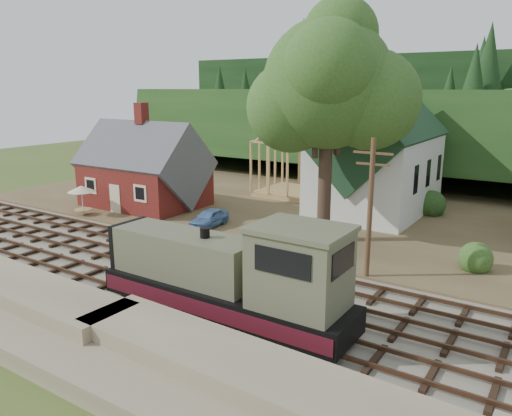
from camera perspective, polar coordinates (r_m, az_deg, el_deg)
The scene contains 16 objects.
ground at distance 27.92m, azimuth -5.23°, elevation -8.69°, with size 140.00×140.00×0.00m, color #384C1E.
embankment at distance 22.57m, azimuth -19.21°, elevation -15.14°, with size 64.00×5.00×1.60m, color #7F7259.
railroad_bed at distance 27.89m, azimuth -5.23°, elevation -8.53°, with size 64.00×11.00×0.16m, color #726B5B.
village_flat at distance 42.73m, azimuth 9.88°, elevation -0.70°, with size 64.00×26.00×0.30m, color brown.
hillside at distance 65.09m, azimuth 18.36°, elevation 3.58°, with size 70.00×28.00×8.00m, color #1E3F19.
ridge at distance 80.51m, azimuth 21.37°, elevation 5.14°, with size 80.00×20.00×12.00m, color black.
depot at distance 45.39m, azimuth -12.62°, elevation 3.96°, with size 10.80×7.41×9.00m.
church at distance 42.62m, azimuth 13.54°, elevation 5.98°, with size 8.40×15.17×13.00m.
timber_frame at distance 48.19m, azimuth 5.38°, elevation 4.84°, with size 8.20×6.20×6.99m.
lattice_tower at distance 53.02m, azimuth 8.66°, elevation 12.89°, with size 3.20×3.20×12.12m.
big_tree at distance 33.33m, azimuth 8.52°, elevation 12.87°, with size 10.90×8.40×14.70m.
telegraph_pole_near at distance 27.69m, azimuth 12.91°, elevation 0.07°, with size 2.20×0.28×8.00m.
locomotive at distance 22.83m, azimuth -2.76°, elevation -7.95°, with size 12.44×3.11×4.96m.
car_blue at distance 37.85m, azimuth -5.38°, elevation -1.14°, with size 1.57×3.91×1.33m, color #5680B9.
car_green at distance 48.80m, azimuth -11.02°, elevation 1.95°, with size 1.30×3.72×1.23m, color gray.
patio_set at distance 43.26m, azimuth -19.32°, elevation 1.94°, with size 2.20×2.20×2.45m.
Camera 1 is at (16.18, -20.15, 10.57)m, focal length 35.00 mm.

